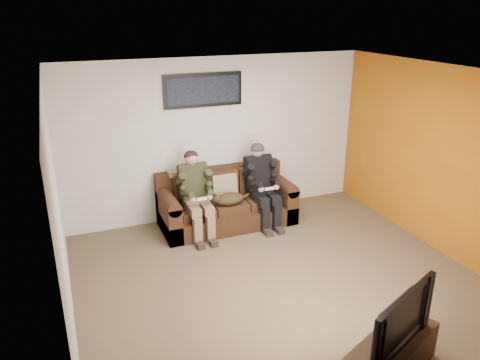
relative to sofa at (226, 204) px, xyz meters
name	(u,v)px	position (x,y,z in m)	size (l,w,h in m)	color
floor	(277,278)	(0.04, -1.83, -0.33)	(5.00, 5.00, 0.00)	brown
ceiling	(284,75)	(0.04, -1.83, 2.27)	(5.00, 5.00, 0.00)	silver
wall_back	(218,138)	(0.04, 0.42, 0.97)	(5.00, 5.00, 0.00)	beige
wall_front	(409,281)	(0.04, -4.08, 0.97)	(5.00, 5.00, 0.00)	beige
wall_left	(59,218)	(-2.46, -1.83, 0.97)	(4.50, 4.50, 0.00)	beige
wall_right	(442,161)	(2.54, -1.83, 0.97)	(4.50, 4.50, 0.00)	beige
accent_wall_right	(441,161)	(2.53, -1.83, 0.97)	(4.50, 4.50, 0.00)	#A55910
sofa	(226,204)	(0.00, 0.00, 0.00)	(2.11, 0.91, 0.86)	#361D10
throw_pillow	(224,186)	(0.00, 0.04, 0.29)	(0.40, 0.12, 0.38)	#937C60
throw_blanket	(181,172)	(-0.64, 0.27, 0.54)	(0.43, 0.21, 0.08)	tan
person_left	(196,190)	(-0.54, -0.18, 0.39)	(0.51, 0.87, 1.28)	#806650
person_right	(261,180)	(0.54, -0.18, 0.39)	(0.51, 0.86, 1.29)	black
cat	(228,199)	(-0.05, -0.27, 0.20)	(0.66, 0.26, 0.24)	#44351A
framed_poster	(203,90)	(-0.20, 0.39, 1.77)	(1.25, 0.05, 0.52)	black
television	(393,317)	(0.21, -3.78, 0.37)	(1.03, 0.14, 0.59)	black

